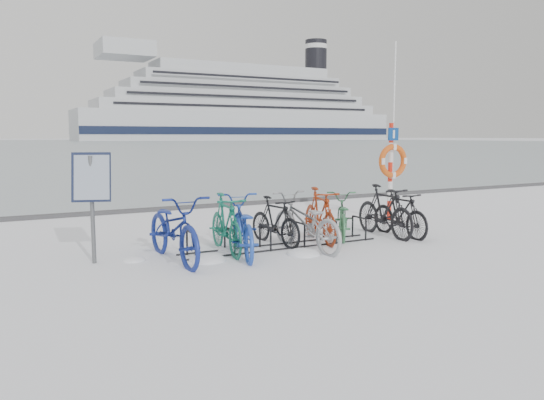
# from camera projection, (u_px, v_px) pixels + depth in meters

# --- Properties ---
(ground) EXTENTS (900.00, 900.00, 0.00)m
(ground) POSITION_uv_depth(u_px,v_px,m) (282.00, 247.00, 10.01)
(ground) COLOR white
(ground) RESTS_ON ground
(ice_sheet) EXTENTS (400.00, 298.00, 0.02)m
(ice_sheet) POSITION_uv_depth(u_px,v_px,m) (9.00, 144.00, 145.87)
(ice_sheet) COLOR #A6B4BB
(ice_sheet) RESTS_ON ground
(quay_edge) EXTENTS (400.00, 0.25, 0.10)m
(quay_edge) POSITION_uv_depth(u_px,v_px,m) (182.00, 208.00, 15.18)
(quay_edge) COLOR #3F3F42
(quay_edge) RESTS_ON ground
(bike_rack) EXTENTS (4.00, 0.48, 0.46)m
(bike_rack) POSITION_uv_depth(u_px,v_px,m) (282.00, 238.00, 9.99)
(bike_rack) COLOR black
(bike_rack) RESTS_ON ground
(info_board) EXTENTS (0.65, 0.41, 1.83)m
(info_board) POSITION_uv_depth(u_px,v_px,m) (92.00, 184.00, 8.57)
(info_board) COLOR #595B5E
(info_board) RESTS_ON ground
(lifebuoy_station) EXTENTS (0.84, 0.23, 4.38)m
(lifebuoy_station) POSITION_uv_depth(u_px,v_px,m) (392.00, 161.00, 13.06)
(lifebuoy_station) COLOR red
(lifebuoy_station) RESTS_ON ground
(cruise_ferry) EXTENTS (155.41, 29.27, 51.06)m
(cruise_ferry) POSITION_uv_depth(u_px,v_px,m) (240.00, 111.00, 256.37)
(cruise_ferry) COLOR silver
(cruise_ferry) RESTS_ON ground
(bike_0) EXTENTS (0.87, 2.28, 1.18)m
(bike_0) POSITION_uv_depth(u_px,v_px,m) (174.00, 226.00, 8.87)
(bike_0) COLOR navy
(bike_0) RESTS_ON ground
(bike_1) EXTENTS (0.72, 1.87, 1.09)m
(bike_1) POSITION_uv_depth(u_px,v_px,m) (226.00, 222.00, 9.52)
(bike_1) COLOR #136851
(bike_1) RESTS_ON ground
(bike_2) EXTENTS (1.27, 2.18, 1.08)m
(bike_2) POSITION_uv_depth(u_px,v_px,m) (242.00, 225.00, 9.31)
(bike_2) COLOR #2046B0
(bike_2) RESTS_ON ground
(bike_3) EXTENTS (0.65, 1.64, 0.96)m
(bike_3) POSITION_uv_depth(u_px,v_px,m) (275.00, 220.00, 10.25)
(bike_3) COLOR black
(bike_3) RESTS_ON ground
(bike_4) EXTENTS (0.87, 2.10, 1.08)m
(bike_4) POSITION_uv_depth(u_px,v_px,m) (305.00, 220.00, 9.80)
(bike_4) COLOR #95989C
(bike_4) RESTS_ON ground
(bike_5) EXTENTS (0.94, 1.90, 1.10)m
(bike_5) POSITION_uv_depth(u_px,v_px,m) (320.00, 214.00, 10.56)
(bike_5) COLOR maroon
(bike_5) RESTS_ON ground
(bike_6) EXTENTS (1.50, 1.84, 0.94)m
(bike_6) POSITION_uv_depth(u_px,v_px,m) (342.00, 214.00, 11.01)
(bike_6) COLOR #326E45
(bike_6) RESTS_ON ground
(bike_7) EXTENTS (0.60, 1.87, 1.11)m
(bike_7) POSITION_uv_depth(u_px,v_px,m) (385.00, 210.00, 11.09)
(bike_7) COLOR black
(bike_7) RESTS_ON ground
(bike_8) EXTENTS (0.47, 1.67, 1.00)m
(bike_8) POSITION_uv_depth(u_px,v_px,m) (400.00, 212.00, 11.09)
(bike_8) COLOR black
(bike_8) RESTS_ON ground
(snow_drifts) EXTENTS (6.30, 1.50, 0.22)m
(snow_drifts) POSITION_uv_depth(u_px,v_px,m) (255.00, 254.00, 9.40)
(snow_drifts) COLOR white
(snow_drifts) RESTS_ON ground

